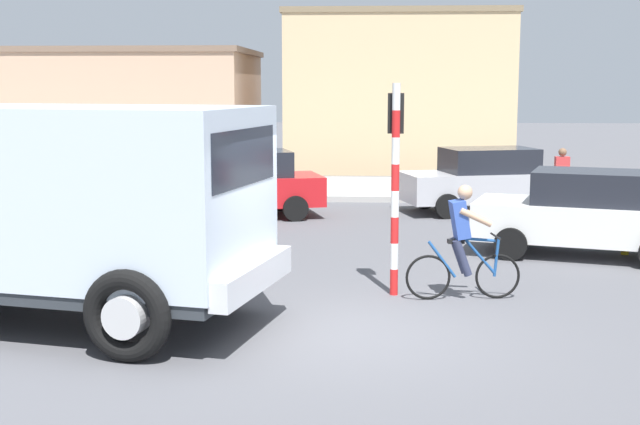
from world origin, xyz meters
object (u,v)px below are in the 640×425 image
car_red_near (484,180)px  car_far_side (239,184)px  truck_foreground (62,200)px  bollard_far (626,231)px  traffic_light_pole (395,159)px  cyclist (463,242)px  car_white_mid (588,213)px  pedestrian_near_kerb (561,179)px

car_red_near → car_far_side: 6.11m
truck_foreground → car_far_side: bearing=84.3°
truck_foreground → bollard_far: (8.86, 5.20, -1.22)m
car_red_near → traffic_light_pole: bearing=-106.0°
car_far_side → traffic_light_pole: bearing=-64.5°
cyclist → bollard_far: 4.98m
traffic_light_pole → car_red_near: (2.47, 8.63, -1.25)m
truck_foreground → car_white_mid: truck_foreground is taller
truck_foreground → traffic_light_pole: (4.43, 1.90, 0.40)m
car_white_mid → bollard_far: 0.87m
cyclist → car_white_mid: bearing=51.9°
car_white_mid → traffic_light_pole: bearing=-139.8°
bollard_far → traffic_light_pole: bearing=-143.3°
truck_foreground → car_red_near: bearing=56.7°
car_white_mid → pedestrian_near_kerb: 5.44m
car_white_mid → car_far_side: bearing=149.3°
truck_foreground → car_white_mid: size_ratio=1.35×
cyclist → car_far_side: cyclist is taller
traffic_light_pole → bollard_far: size_ratio=3.56×
car_white_mid → car_far_side: size_ratio=1.00×
cyclist → truck_foreground: bearing=-163.5°
traffic_light_pole → pedestrian_near_kerb: (4.34, 8.49, -1.22)m
truck_foreground → cyclist: bearing=16.5°
truck_foreground → pedestrian_near_kerb: size_ratio=3.59×
cyclist → traffic_light_pole: (-1.01, 0.29, 1.20)m
cyclist → pedestrian_near_kerb: (3.33, 8.78, -0.02)m
cyclist → pedestrian_near_kerb: 9.39m
car_red_near → pedestrian_near_kerb: 1.87m
truck_foreground → car_white_mid: 9.55m
cyclist → bollard_far: bearing=46.3°
truck_foreground → car_red_near: truck_foreground is taller
traffic_light_pole → car_white_mid: bearing=40.2°
car_white_mid → bollard_far: bearing=14.8°
bollard_far → car_white_mid: bearing=-165.2°
car_white_mid → pedestrian_near_kerb: pedestrian_near_kerb is taller
car_red_near → car_white_mid: bearing=-77.8°
cyclist → traffic_light_pole: 1.60m
car_white_mid → truck_foreground: bearing=-148.3°
car_far_side → pedestrian_near_kerb: size_ratio=2.67×
cyclist → car_red_near: bearing=80.7°
truck_foreground → car_far_side: (0.92, 9.26, -0.85)m
car_red_near → car_white_mid: (1.19, -5.53, 0.00)m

